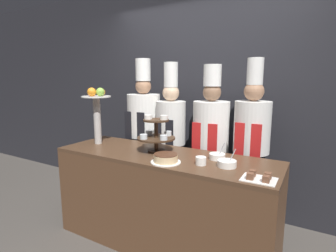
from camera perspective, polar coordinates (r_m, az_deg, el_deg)
name	(u,v)px	position (r m, az deg, el deg)	size (l,w,h in m)	color
wall_back	(205,94)	(3.23, 7.99, 6.88)	(10.00, 0.06, 2.80)	#232328
buffet_counter	(163,199)	(2.59, -1.15, -15.70)	(2.09, 0.67, 0.89)	brown
tiered_stand	(156,134)	(2.49, -2.61, -1.67)	(0.36, 0.36, 0.35)	#3D2819
fruit_pedestal	(97,106)	(2.86, -15.25, 4.21)	(0.30, 0.30, 0.60)	#B2ADA8
cake_round	(166,158)	(2.19, -0.49, -7.08)	(0.25, 0.25, 0.07)	white
cup_white	(201,161)	(2.15, 7.16, -7.52)	(0.09, 0.09, 0.07)	white
cake_square_tray	(259,177)	(1.93, 19.21, -10.52)	(0.23, 0.18, 0.05)	white
serving_bowl_near	(227,163)	(2.14, 12.70, -7.96)	(0.15, 0.15, 0.15)	white
serving_bowl_far	(217,156)	(2.32, 10.65, -6.51)	(0.14, 0.14, 0.15)	white
chef_left	(144,129)	(3.25, -5.27, -0.59)	(0.40, 0.40, 1.82)	#38332D
chef_center_left	(171,134)	(3.06, 0.60, -1.77)	(0.34, 0.34, 1.77)	#38332D
chef_center_right	(211,140)	(2.86, 9.24, -2.94)	(0.38, 0.38, 1.73)	#38332D
chef_right	(251,143)	(2.74, 17.64, -3.44)	(0.35, 0.35, 1.78)	#28282D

